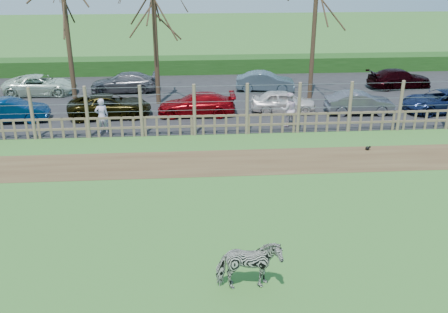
{
  "coord_description": "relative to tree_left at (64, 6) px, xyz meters",
  "views": [
    {
      "loc": [
        -0.25,
        -14.64,
        8.14
      ],
      "look_at": [
        1.0,
        2.5,
        1.1
      ],
      "focal_mm": 40.0,
      "sensor_mm": 36.0,
      "label": 1
    }
  ],
  "objects": [
    {
      "name": "ground",
      "position": [
        6.5,
        -12.5,
        -5.62
      ],
      "size": [
        120.0,
        120.0,
        0.0
      ],
      "primitive_type": "plane",
      "color": "#539F3F",
      "rests_on": "ground"
    },
    {
      "name": "car_2",
      "position": [
        2.07,
        -1.38,
        -4.98
      ],
      "size": [
        4.47,
        2.34,
        1.2
      ],
      "primitive_type": "imported",
      "rotation": [
        0.0,
        0.0,
        1.65
      ],
      "color": "black",
      "rests_on": "asphalt"
    },
    {
      "name": "car_5",
      "position": [
        15.43,
        -1.81,
        -4.98
      ],
      "size": [
        3.69,
        1.42,
        1.2
      ],
      "primitive_type": "imported",
      "rotation": [
        0.0,
        0.0,
        1.53
      ],
      "color": "#555560",
      "rests_on": "asphalt"
    },
    {
      "name": "fence",
      "position": [
        6.5,
        -4.5,
        -4.81
      ],
      "size": [
        30.16,
        0.16,
        2.5
      ],
      "color": "brown",
      "rests_on": "ground"
    },
    {
      "name": "dirt_strip",
      "position": [
        6.5,
        -8.0,
        -5.61
      ],
      "size": [
        34.0,
        2.8,
        0.01
      ],
      "primitive_type": "cube",
      "color": "brown",
      "rests_on": "ground"
    },
    {
      "name": "car_8",
      "position": [
        -2.81,
        3.49,
        -4.98
      ],
      "size": [
        4.36,
        2.08,
        1.2
      ],
      "primitive_type": "imported",
      "rotation": [
        0.0,
        0.0,
        1.59
      ],
      "color": "silver",
      "rests_on": "asphalt"
    },
    {
      "name": "car_6",
      "position": [
        20.01,
        -1.78,
        -4.98
      ],
      "size": [
        4.48,
        2.36,
        1.2
      ],
      "primitive_type": "imported",
      "rotation": [
        0.0,
        0.0,
        4.8
      ],
      "color": "#121E46",
      "rests_on": "asphalt"
    },
    {
      "name": "visitor_a",
      "position": [
        2.08,
        -4.0,
        -4.71
      ],
      "size": [
        0.72,
        0.58,
        1.72
      ],
      "primitive_type": "imported",
      "rotation": [
        0.0,
        0.0,
        3.44
      ],
      "color": "silver",
      "rests_on": "asphalt"
    },
    {
      "name": "crow",
      "position": [
        14.12,
        -7.04,
        -5.52
      ],
      "size": [
        0.24,
        0.18,
        0.2
      ],
      "color": "black",
      "rests_on": "ground"
    },
    {
      "name": "car_3",
      "position": [
        6.65,
        -1.45,
        -4.98
      ],
      "size": [
        4.15,
        1.73,
        1.2
      ],
      "primitive_type": "imported",
      "rotation": [
        0.0,
        0.0,
        4.7
      ],
      "color": "maroon",
      "rests_on": "asphalt"
    },
    {
      "name": "zebra",
      "position": [
        7.66,
        -16.45,
        -4.91
      ],
      "size": [
        1.7,
        0.83,
        1.41
      ],
      "primitive_type": "imported",
      "rotation": [
        0.0,
        0.0,
        1.61
      ],
      "color": "gray",
      "rests_on": "ground"
    },
    {
      "name": "asphalt",
      "position": [
        6.5,
        2.0,
        -5.6
      ],
      "size": [
        44.0,
        13.0,
        0.04
      ],
      "primitive_type": "cube",
      "color": "#232326",
      "rests_on": "ground"
    },
    {
      "name": "car_1",
      "position": [
        -2.84,
        -1.86,
        -4.98
      ],
      "size": [
        3.73,
        1.56,
        1.2
      ],
      "primitive_type": "imported",
      "rotation": [
        0.0,
        0.0,
        1.65
      ],
      "color": "#042452",
      "rests_on": "asphalt"
    },
    {
      "name": "car_4",
      "position": [
        11.38,
        -1.22,
        -4.98
      ],
      "size": [
        3.64,
        1.74,
        1.2
      ],
      "primitive_type": "imported",
      "rotation": [
        0.0,
        0.0,
        1.48
      ],
      "color": "silver",
      "rests_on": "asphalt"
    },
    {
      "name": "tree_left",
      "position": [
        0.0,
        0.0,
        0.0
      ],
      "size": [
        4.8,
        4.8,
        7.88
      ],
      "color": "#3D2B1E",
      "rests_on": "ground"
    },
    {
      "name": "visitor_b",
      "position": [
        11.2,
        -3.6,
        -4.71
      ],
      "size": [
        0.89,
        0.72,
        1.72
      ],
      "primitive_type": "imported",
      "rotation": [
        0.0,
        0.0,
        3.23
      ],
      "color": "silver",
      "rests_on": "asphalt"
    },
    {
      "name": "hedge",
      "position": [
        6.5,
        9.0,
        -5.07
      ],
      "size": [
        46.0,
        2.0,
        1.1
      ],
      "primitive_type": "cube",
      "color": "#1E4716",
      "rests_on": "ground"
    },
    {
      "name": "car_9",
      "position": [
        2.25,
        3.73,
        -4.98
      ],
      "size": [
        4.17,
        1.78,
        1.2
      ],
      "primitive_type": "imported",
      "rotation": [
        0.0,
        0.0,
        4.69
      ],
      "color": "#56555B",
      "rests_on": "asphalt"
    },
    {
      "name": "tree_right",
      "position": [
        13.5,
        1.5,
        -0.37
      ],
      "size": [
        4.8,
        4.8,
        7.35
      ],
      "color": "#3D2B1E",
      "rests_on": "ground"
    },
    {
      "name": "tree_mid",
      "position": [
        4.5,
        1.0,
        -0.75
      ],
      "size": [
        4.8,
        4.8,
        6.83
      ],
      "color": "#3D2B1E",
      "rests_on": "ground"
    },
    {
      "name": "car_11",
      "position": [
        11.08,
        3.34,
        -4.98
      ],
      "size": [
        3.78,
        1.74,
        1.2
      ],
      "primitive_type": "imported",
      "rotation": [
        0.0,
        0.0,
        1.44
      ],
      "color": "#4D6270",
      "rests_on": "asphalt"
    },
    {
      "name": "car_13",
      "position": [
        19.8,
        3.49,
        -4.98
      ],
      "size": [
        4.33,
        2.24,
        1.2
      ],
      "primitive_type": "imported",
      "rotation": [
        0.0,
        0.0,
        1.71
      ],
      "color": "black",
      "rests_on": "asphalt"
    }
  ]
}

